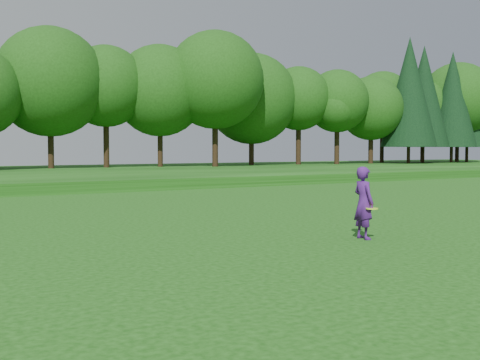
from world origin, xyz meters
TOP-DOWN VIEW (x-y plane):
  - ground at (0.00, 0.00)m, footprint 140.00×140.00m
  - berm at (0.00, 34.00)m, footprint 130.00×30.00m
  - walking_path at (0.00, 20.00)m, footprint 130.00×1.60m
  - treeline at (0.00, 38.00)m, footprint 104.00×7.00m
  - woman at (-0.11, 0.87)m, footprint 0.50×0.76m

SIDE VIEW (x-z plane):
  - ground at x=0.00m, z-range 0.00..0.00m
  - walking_path at x=0.00m, z-range 0.00..0.04m
  - berm at x=0.00m, z-range 0.00..0.60m
  - woman at x=-0.11m, z-range 0.00..1.77m
  - treeline at x=0.00m, z-range 0.60..15.60m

